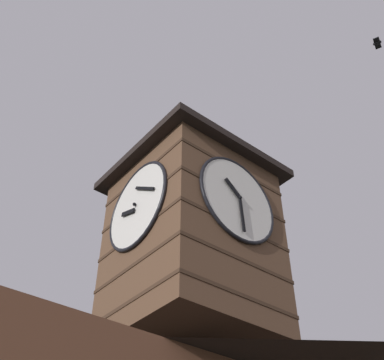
% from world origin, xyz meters
% --- Properties ---
extents(clock_tower, '(4.50, 4.50, 8.49)m').
position_xyz_m(clock_tower, '(-1.68, 0.14, 10.13)').
color(clock_tower, brown).
rests_on(clock_tower, building_main).
extents(flying_bird_high, '(0.53, 0.38, 0.16)m').
position_xyz_m(flying_bird_high, '(-5.64, 5.57, 16.90)').
color(flying_bird_high, black).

